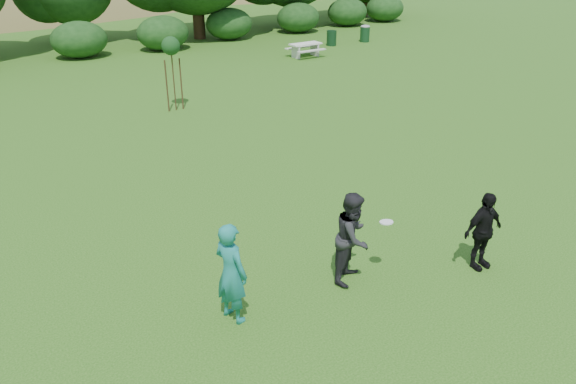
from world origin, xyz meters
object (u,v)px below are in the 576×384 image
player_grey (353,237)px  player_black (483,231)px  trash_can_lidded (365,33)px  sapling (171,48)px  trash_can_near (332,38)px  player_teal (231,273)px  picnic_table (305,48)px

player_grey → player_black: player_grey is taller
player_grey → trash_can_lidded: (18.13, 20.22, -0.41)m
player_grey → sapling: 13.23m
trash_can_near → trash_can_lidded: bearing=-4.1°
player_teal → trash_can_near: size_ratio=2.15×
player_grey → trash_can_near: bearing=22.0°
player_teal → trash_can_near: bearing=-56.6°
player_grey → trash_can_lidded: bearing=17.5°
player_grey → picnic_table: 22.17m
player_black → sapling: bearing=96.7°
player_teal → picnic_table: size_ratio=1.08×
trash_can_near → trash_can_lidded: trash_can_lidded is taller
player_teal → trash_can_lidded: size_ratio=1.85×
player_black → picnic_table: bearing=68.2°
sapling → trash_can_lidded: size_ratio=2.71×
player_teal → sapling: (4.56, 12.78, 1.45)m
trash_can_near → player_teal: bearing=-132.0°
picnic_table → player_black: bearing=-116.3°
trash_can_near → picnic_table: bearing=-150.5°
player_grey → player_black: bearing=-55.8°
trash_can_near → trash_can_lidded: (2.55, -0.18, 0.09)m
sapling → picnic_table: sapling is taller
player_grey → trash_can_near: player_grey is taller
player_black → trash_can_lidded: bearing=58.3°
sapling → trash_can_lidded: bearing=24.1°
trash_can_lidded → player_grey: bearing=-131.9°
player_teal → player_black: 5.29m
trash_can_lidded → trash_can_near: bearing=175.9°
trash_can_near → picnic_table: (-3.37, -1.91, 0.07)m
player_grey → trash_can_lidded: size_ratio=1.81×
picnic_table → trash_can_near: bearing=29.5°
player_teal → trash_can_near: (18.20, 20.19, -0.52)m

